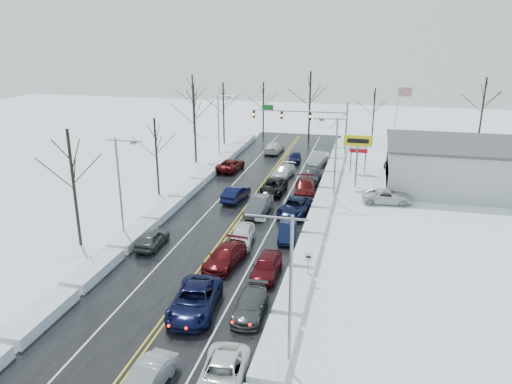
% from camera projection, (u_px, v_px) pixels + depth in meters
% --- Properties ---
extents(ground, '(160.00, 160.00, 0.00)m').
position_uv_depth(ground, '(230.00, 230.00, 45.50)').
color(ground, white).
rests_on(ground, ground).
extents(road_surface, '(14.00, 84.00, 0.01)m').
position_uv_depth(road_surface, '(236.00, 222.00, 47.35)').
color(road_surface, black).
rests_on(road_surface, ground).
extents(snow_bank_left, '(1.95, 72.00, 0.79)m').
position_uv_depth(snow_bank_left, '(162.00, 216.00, 49.01)').
color(snow_bank_left, white).
rests_on(snow_bank_left, ground).
extents(snow_bank_right, '(1.95, 72.00, 0.79)m').
position_uv_depth(snow_bank_right, '(316.00, 229.00, 45.69)').
color(snow_bank_right, white).
rests_on(snow_bank_right, ground).
extents(traffic_signal_mast, '(13.28, 0.39, 8.00)m').
position_uv_depth(traffic_signal_mast, '(310.00, 119.00, 68.85)').
color(traffic_signal_mast, slate).
rests_on(traffic_signal_mast, ground).
extents(tires_plus_sign, '(3.20, 0.34, 6.00)m').
position_uv_depth(tires_plus_sign, '(358.00, 144.00, 56.40)').
color(tires_plus_sign, slate).
rests_on(tires_plus_sign, ground).
extents(used_vehicles_sign, '(2.20, 0.22, 4.65)m').
position_uv_depth(used_vehicles_sign, '(359.00, 147.00, 62.47)').
color(used_vehicles_sign, slate).
rests_on(used_vehicles_sign, ground).
extents(speed_limit_sign, '(0.55, 0.09, 2.35)m').
position_uv_depth(speed_limit_sign, '(309.00, 262.00, 35.81)').
color(speed_limit_sign, slate).
rests_on(speed_limit_sign, ground).
extents(flagpole, '(1.87, 1.20, 10.00)m').
position_uv_depth(flagpole, '(397.00, 117.00, 68.01)').
color(flagpole, silver).
rests_on(flagpole, ground).
extents(dealership_building, '(20.40, 12.40, 5.30)m').
position_uv_depth(dealership_building, '(479.00, 167.00, 56.05)').
color(dealership_building, '#A1A19D').
rests_on(dealership_building, ground).
extents(streetlight_se, '(3.20, 0.25, 9.00)m').
position_uv_depth(streetlight_se, '(287.00, 282.00, 25.40)').
color(streetlight_se, slate).
rests_on(streetlight_se, ground).
extents(streetlight_ne, '(3.20, 0.25, 9.00)m').
position_uv_depth(streetlight_ne, '(334.00, 153.00, 51.24)').
color(streetlight_ne, slate).
rests_on(streetlight_ne, ground).
extents(streetlight_sw, '(3.20, 0.25, 9.00)m').
position_uv_depth(streetlight_sw, '(121.00, 181.00, 41.94)').
color(streetlight_sw, slate).
rests_on(streetlight_sw, ground).
extents(streetlight_nw, '(3.20, 0.25, 9.00)m').
position_uv_depth(streetlight_nw, '(220.00, 122.00, 67.78)').
color(streetlight_nw, slate).
rests_on(streetlight_nw, ground).
extents(tree_left_b, '(4.00, 4.00, 10.00)m').
position_uv_depth(tree_left_b, '(71.00, 166.00, 40.26)').
color(tree_left_b, '#2D231C').
rests_on(tree_left_b, ground).
extents(tree_left_c, '(3.40, 3.40, 8.50)m').
position_uv_depth(tree_left_c, '(156.00, 142.00, 53.30)').
color(tree_left_c, '#2D231C').
rests_on(tree_left_c, ground).
extents(tree_left_d, '(4.20, 4.20, 10.50)m').
position_uv_depth(tree_left_d, '(194.00, 108.00, 65.93)').
color(tree_left_d, '#2D231C').
rests_on(tree_left_d, ground).
extents(tree_left_e, '(3.80, 3.80, 9.50)m').
position_uv_depth(tree_left_e, '(223.00, 101.00, 77.14)').
color(tree_left_e, '#2D231C').
rests_on(tree_left_e, ground).
extents(tree_far_a, '(4.00, 4.00, 10.00)m').
position_uv_depth(tree_far_a, '(193.00, 93.00, 84.14)').
color(tree_far_a, '#2D231C').
rests_on(tree_far_a, ground).
extents(tree_far_b, '(3.60, 3.60, 9.00)m').
position_uv_depth(tree_far_b, '(263.00, 98.00, 82.67)').
color(tree_far_b, '#2D231C').
rests_on(tree_far_b, ground).
extents(tree_far_c, '(4.40, 4.40, 11.00)m').
position_uv_depth(tree_far_c, '(310.00, 93.00, 78.63)').
color(tree_far_c, '#2D231C').
rests_on(tree_far_c, ground).
extents(tree_far_d, '(3.40, 3.40, 8.50)m').
position_uv_depth(tree_far_d, '(374.00, 105.00, 78.39)').
color(tree_far_d, '#2D231C').
rests_on(tree_far_d, ground).
extents(tree_far_e, '(4.20, 4.20, 10.50)m').
position_uv_depth(tree_far_e, '(484.00, 99.00, 74.92)').
color(tree_far_e, '#2D231C').
rests_on(tree_far_e, ground).
extents(queued_car_2, '(3.42, 6.31, 1.68)m').
position_uv_depth(queued_car_2, '(195.00, 311.00, 32.58)').
color(queued_car_2, black).
rests_on(queued_car_2, ground).
extents(queued_car_3, '(2.83, 5.48, 1.52)m').
position_uv_depth(queued_car_3, '(225.00, 265.00, 38.83)').
color(queued_car_3, '#46090C').
rests_on(queued_car_3, ground).
extents(queued_car_4, '(2.34, 4.85, 1.60)m').
position_uv_depth(queued_car_4, '(242.00, 244.00, 42.65)').
color(queued_car_4, white).
rests_on(queued_car_4, ground).
extents(queued_car_5, '(2.03, 5.18, 1.68)m').
position_uv_depth(queued_car_5, '(259.00, 213.00, 49.58)').
color(queued_car_5, '#45474A').
rests_on(queued_car_5, ground).
extents(queued_car_6, '(2.62, 5.44, 1.49)m').
position_uv_depth(queued_car_6, '(273.00, 193.00, 55.59)').
color(queued_car_6, black).
rests_on(queued_car_6, ground).
extents(queued_car_7, '(2.64, 5.15, 1.43)m').
position_uv_depth(queued_car_7, '(284.00, 177.00, 61.53)').
color(queued_car_7, silver).
rests_on(queued_car_7, ground).
extents(queued_car_8, '(1.91, 4.07, 1.35)m').
position_uv_depth(queued_car_8, '(295.00, 162.00, 68.23)').
color(queued_car_8, black).
rests_on(queued_car_8, ground).
extents(queued_car_11, '(2.03, 4.66, 1.33)m').
position_uv_depth(queued_car_11, '(250.00, 314.00, 32.27)').
color(queued_car_11, '#3D3F42').
rests_on(queued_car_11, ground).
extents(queued_car_12, '(1.86, 4.61, 1.57)m').
position_uv_depth(queued_car_12, '(266.00, 275.00, 37.24)').
color(queued_car_12, '#49090F').
rests_on(queued_car_12, ground).
extents(queued_car_13, '(1.91, 4.35, 1.39)m').
position_uv_depth(queued_car_13, '(287.00, 239.00, 43.67)').
color(queued_car_13, black).
rests_on(queued_car_13, ground).
extents(queued_car_14, '(3.26, 5.84, 1.54)m').
position_uv_depth(queued_car_14, '(295.00, 214.00, 49.43)').
color(queued_car_14, black).
rests_on(queued_car_14, ground).
extents(queued_car_15, '(2.80, 5.73, 1.61)m').
position_uv_depth(queued_car_15, '(305.00, 194.00, 55.19)').
color(queued_car_15, '#44090A').
rests_on(queued_car_15, ground).
extents(queued_car_16, '(2.09, 4.86, 1.63)m').
position_uv_depth(queued_car_16, '(312.00, 181.00, 59.79)').
color(queued_car_16, '#393B3E').
rests_on(queued_car_16, ground).
extents(queued_car_17, '(2.47, 5.32, 1.69)m').
position_uv_depth(queued_car_17, '(318.00, 165.00, 66.80)').
color(queued_car_17, '#919398').
rests_on(queued_car_17, ground).
extents(oncoming_car_0, '(2.25, 4.90, 1.56)m').
position_uv_depth(oncoming_car_0, '(236.00, 200.00, 53.32)').
color(oncoming_car_0, black).
rests_on(oncoming_car_0, ground).
extents(oncoming_car_1, '(2.96, 5.56, 1.49)m').
position_uv_depth(oncoming_car_1, '(231.00, 170.00, 64.31)').
color(oncoming_car_1, '#49090A').
rests_on(oncoming_car_1, ground).
extents(oncoming_car_2, '(2.51, 5.54, 1.57)m').
position_uv_depth(oncoming_car_2, '(274.00, 152.00, 73.43)').
color(oncoming_car_2, silver).
rests_on(oncoming_car_2, ground).
extents(oncoming_car_3, '(1.71, 4.22, 1.44)m').
position_uv_depth(oncoming_car_3, '(153.00, 246.00, 42.20)').
color(oncoming_car_3, '#3F4244').
rests_on(oncoming_car_3, ground).
extents(parked_car_0, '(5.46, 2.94, 1.45)m').
position_uv_depth(parked_car_0, '(387.00, 203.00, 52.48)').
color(parked_car_0, silver).
rests_on(parked_car_0, ground).
extents(parked_car_1, '(2.02, 4.86, 1.40)m').
position_uv_depth(parked_car_1, '(413.00, 188.00, 57.16)').
color(parked_car_1, '#393B3E').
rests_on(parked_car_1, ground).
extents(parked_car_2, '(2.35, 5.10, 1.69)m').
position_uv_depth(parked_car_2, '(392.00, 172.00, 63.40)').
color(parked_car_2, black).
rests_on(parked_car_2, ground).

